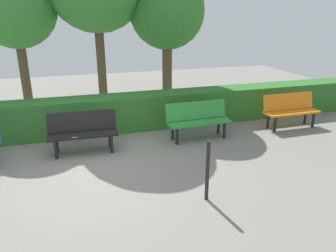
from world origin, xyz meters
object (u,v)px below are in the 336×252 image
object	(u,v)px
bench_black	(83,131)
tree_near	(167,12)
bench_orange	(290,109)
bench_green	(198,119)
tree_far	(15,8)

from	to	relation	value
bench_black	tree_near	world-z (taller)	tree_near
bench_black	tree_near	size ratio (longest dim) A/B	0.37
bench_orange	bench_green	bearing A→B (deg)	0.58
bench_black	tree_near	bearing A→B (deg)	-134.28
tree_near	tree_far	xyz separation A→B (m)	(3.96, -0.56, 0.11)
bench_green	tree_far	xyz separation A→B (m)	(3.94, -3.05, 2.44)
bench_orange	tree_near	world-z (taller)	tree_near
bench_black	tree_far	xyz separation A→B (m)	(1.34, -3.08, 2.44)
tree_far	bench_orange	bearing A→B (deg)	155.05
bench_green	bench_black	bearing A→B (deg)	-0.94
tree_near	bench_black	bearing A→B (deg)	43.93
tree_near	bench_green	bearing A→B (deg)	89.65
bench_black	bench_green	bearing A→B (deg)	-177.59
bench_orange	tree_far	xyz separation A→B (m)	(6.50, -3.03, 2.44)
bench_orange	bench_black	size ratio (longest dim) A/B	1.01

